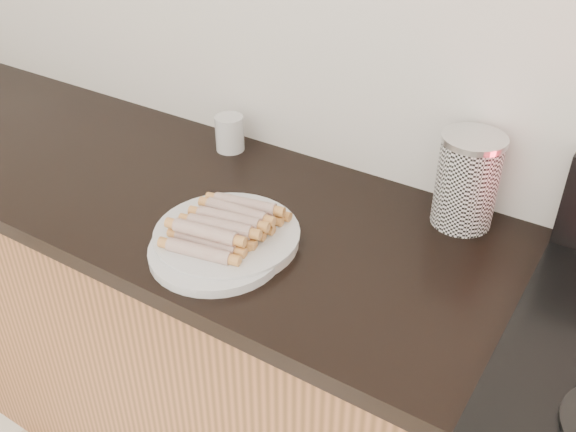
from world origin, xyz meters
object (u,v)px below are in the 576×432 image
Objects in this scene: side_plate at (216,251)px; canister at (467,181)px; main_plate at (227,237)px; mug at (230,133)px.

side_plate is 1.32× the size of canister.
side_plate is at bearing -134.63° from canister.
canister is at bearing 40.87° from main_plate.
main_plate is 0.52m from canister.
mug reaches higher than main_plate.
canister reaches higher than mug.
mug is (-0.63, -0.00, -0.06)m from canister.
side_plate is 0.46m from mug.
mug is at bearing 123.24° from side_plate.
canister is 0.63m from mug.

